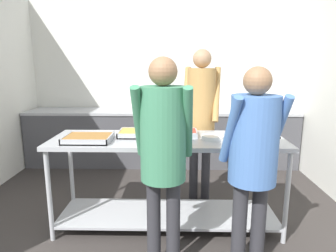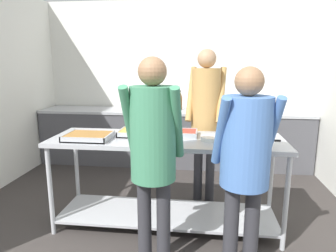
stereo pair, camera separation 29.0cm
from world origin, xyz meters
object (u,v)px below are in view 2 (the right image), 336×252
plate_stack (213,138)px  cook_behind_counter (206,109)px  guest_serving_right (153,144)px  sauce_pan (251,142)px  serving_tray_roast (139,133)px  serving_tray_greens (179,133)px  guest_serving_left (245,152)px  serving_tray_vegetables (89,137)px  water_bottle (180,101)px

plate_stack → cook_behind_counter: bearing=96.3°
plate_stack → guest_serving_right: 0.80m
cook_behind_counter → sauce_pan: bearing=-62.6°
serving_tray_roast → serving_tray_greens: size_ratio=1.06×
guest_serving_right → cook_behind_counter: 1.34m
guest_serving_left → guest_serving_right: bearing=-176.3°
serving_tray_roast → sauce_pan: (1.08, -0.26, 0.01)m
serving_tray_vegetables → serving_tray_greens: (0.85, 0.24, -0.00)m
serving_tray_roast → serving_tray_vegetables: bearing=-153.7°
guest_serving_left → serving_tray_vegetables: bearing=160.7°
serving_tray_vegetables → guest_serving_right: bearing=-36.6°
guest_serving_right → water_bottle: bearing=90.3°
serving_tray_vegetables → guest_serving_right: size_ratio=0.26×
serving_tray_greens → guest_serving_left: 0.92m
sauce_pan → guest_serving_left: guest_serving_left is taller
guest_serving_right → serving_tray_greens: bearing=80.5°
sauce_pan → water_bottle: bearing=110.3°
guest_serving_right → cook_behind_counter: bearing=72.9°
guest_serving_left → cook_behind_counter: (-0.29, 1.23, 0.13)m
water_bottle → guest_serving_left: bearing=-75.1°
serving_tray_vegetables → sauce_pan: sauce_pan is taller
serving_tray_greens → water_bottle: 1.91m
serving_tray_greens → guest_serving_left: guest_serving_left is taller
serving_tray_roast → guest_serving_left: size_ratio=0.24×
guest_serving_left → water_bottle: bearing=104.9°
sauce_pan → guest_serving_right: guest_serving_right is taller
serving_tray_vegetables → water_bottle: 2.26m
serving_tray_vegetables → serving_tray_roast: same height
guest_serving_right → serving_tray_vegetables: bearing=143.4°
serving_tray_roast → cook_behind_counter: cook_behind_counter is taller
serving_tray_roast → plate_stack: serving_tray_roast is taller
serving_tray_vegetables → plate_stack: size_ratio=1.86×
serving_tray_vegetables → cook_behind_counter: bearing=33.5°
plate_stack → sauce_pan: 0.37m
guest_serving_right → water_bottle: size_ratio=5.40×
serving_tray_greens → guest_serving_right: (-0.13, -0.77, 0.10)m
serving_tray_roast → serving_tray_greens: same height
serving_tray_vegetables → plate_stack: bearing=5.2°
serving_tray_vegetables → sauce_pan: bearing=-1.7°
plate_stack → guest_serving_left: size_ratio=0.14×
water_bottle → sauce_pan: bearing=-69.7°
sauce_pan → cook_behind_counter: bearing=117.4°
plate_stack → water_bottle: (-0.47, 2.04, 0.10)m
plate_stack → serving_tray_roast: bearing=171.5°
serving_tray_vegetables → plate_stack: (1.18, 0.11, -0.01)m
serving_tray_vegetables → water_bottle: bearing=71.7°
serving_tray_roast → cook_behind_counter: size_ratio=0.21×
water_bottle → serving_tray_roast: bearing=-97.9°
plate_stack → guest_serving_left: 0.64m
cook_behind_counter → water_bottle: 1.46m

